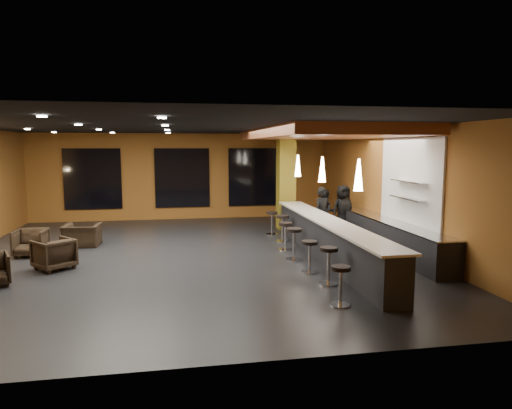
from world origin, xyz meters
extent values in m
cube|color=black|center=(0.00, 0.00, -0.05)|extent=(12.00, 13.00, 0.10)
cube|color=black|center=(0.00, 0.00, 3.55)|extent=(12.00, 13.00, 0.10)
cube|color=brown|center=(0.00, 6.55, 1.75)|extent=(12.00, 0.10, 3.50)
cube|color=brown|center=(0.00, -6.55, 1.75)|extent=(12.00, 0.10, 3.50)
cube|color=brown|center=(6.05, 0.00, 1.75)|extent=(0.10, 13.00, 3.50)
cube|color=#A3562F|center=(4.00, 1.00, 3.36)|extent=(3.60, 8.00, 0.28)
cube|color=black|center=(-3.50, 6.44, 1.70)|extent=(2.20, 0.06, 2.40)
cube|color=black|center=(0.00, 6.44, 1.70)|extent=(2.20, 0.06, 2.40)
cube|color=black|center=(3.00, 6.44, 1.70)|extent=(2.20, 0.06, 2.40)
cube|color=white|center=(5.96, -1.00, 2.00)|extent=(0.06, 3.20, 2.40)
cube|color=black|center=(3.65, -1.00, 0.50)|extent=(0.60, 8.00, 1.00)
cube|color=silver|center=(3.65, -1.00, 1.02)|extent=(0.78, 8.10, 0.05)
cube|color=black|center=(5.65, -0.50, 0.43)|extent=(0.70, 6.00, 0.86)
cube|color=silver|center=(5.65, -0.50, 0.89)|extent=(0.72, 6.00, 0.03)
cube|color=silver|center=(5.82, -1.20, 1.60)|extent=(0.30, 1.50, 0.03)
cube|color=silver|center=(5.82, -1.20, 2.05)|extent=(0.30, 1.50, 0.03)
cube|color=olive|center=(3.65, 3.60, 1.75)|extent=(0.60, 0.60, 3.50)
cone|color=white|center=(3.65, -3.00, 2.35)|extent=(0.20, 0.20, 0.70)
cone|color=white|center=(3.65, -0.50, 2.35)|extent=(0.20, 0.20, 0.70)
cone|color=white|center=(3.65, 2.00, 2.35)|extent=(0.20, 0.20, 0.70)
imported|color=black|center=(4.30, 1.33, 0.85)|extent=(0.73, 0.61, 1.70)
imported|color=black|center=(4.68, 2.12, 0.77)|extent=(0.75, 0.58, 1.54)
imported|color=black|center=(5.25, 2.05, 0.84)|extent=(0.91, 0.68, 1.69)
imported|color=black|center=(-3.23, -0.88, 0.38)|extent=(1.15, 1.16, 0.76)
imported|color=black|center=(-4.20, 0.67, 0.37)|extent=(0.81, 0.83, 0.74)
imported|color=black|center=(-3.07, 1.72, 0.33)|extent=(1.09, 0.97, 0.66)
cylinder|color=silver|center=(2.71, -4.54, 0.01)|extent=(0.38, 0.38, 0.03)
cylinder|color=silver|center=(2.71, -4.54, 0.36)|extent=(0.07, 0.07, 0.67)
cylinder|color=black|center=(2.71, -4.54, 0.72)|extent=(0.37, 0.37, 0.08)
cylinder|color=silver|center=(2.93, -3.22, 0.02)|extent=(0.42, 0.42, 0.03)
cylinder|color=silver|center=(2.93, -3.22, 0.38)|extent=(0.07, 0.07, 0.73)
cylinder|color=black|center=(2.93, -3.22, 0.78)|extent=(0.39, 0.39, 0.08)
cylinder|color=silver|center=(2.80, -2.26, 0.01)|extent=(0.39, 0.39, 0.03)
cylinder|color=silver|center=(2.80, -2.26, 0.36)|extent=(0.07, 0.07, 0.68)
cylinder|color=black|center=(2.80, -2.26, 0.72)|extent=(0.37, 0.37, 0.08)
cylinder|color=silver|center=(2.74, -1.03, 0.02)|extent=(0.43, 0.43, 0.03)
cylinder|color=silver|center=(2.74, -1.03, 0.39)|extent=(0.07, 0.07, 0.75)
cylinder|color=black|center=(2.74, -1.03, 0.80)|extent=(0.41, 0.41, 0.09)
cylinder|color=silver|center=(2.80, 0.11, 0.02)|extent=(0.41, 0.41, 0.03)
cylinder|color=silver|center=(2.80, 0.11, 0.38)|extent=(0.07, 0.07, 0.72)
cylinder|color=black|center=(2.80, 0.11, 0.77)|extent=(0.39, 0.39, 0.08)
cylinder|color=silver|center=(2.99, 1.30, 0.02)|extent=(0.42, 0.42, 0.03)
cylinder|color=silver|center=(2.99, 1.30, 0.39)|extent=(0.07, 0.07, 0.74)
cylinder|color=black|center=(2.99, 1.30, 0.79)|extent=(0.40, 0.40, 0.08)
cylinder|color=silver|center=(2.90, 2.48, 0.01)|extent=(0.40, 0.40, 0.03)
cylinder|color=silver|center=(2.90, 2.48, 0.37)|extent=(0.07, 0.07, 0.69)
cylinder|color=black|center=(2.90, 2.48, 0.74)|extent=(0.38, 0.38, 0.08)
camera|label=1|loc=(-0.29, -12.39, 2.96)|focal=32.00mm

